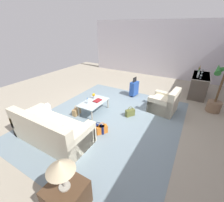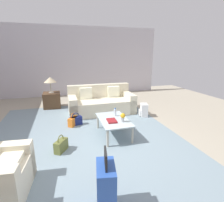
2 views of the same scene
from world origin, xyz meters
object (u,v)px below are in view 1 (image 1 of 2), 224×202
object	(u,v)px
table_lamp	(60,167)
couch	(50,132)
side_table	(67,197)
wine_bottle_clear	(198,75)
wine_glass_left_of_centre	(202,73)
coffee_table_book	(97,101)
wine_glass_leftmost	(203,70)
backpack_white	(46,110)
bar_console	(199,85)
wine_bottle_amber	(199,70)
handbag_navy	(99,129)
water_bottle	(88,101)
potted_palm	(219,90)
suitcase_blue	(134,88)
armchair	(165,104)
wine_glass_right_of_centre	(201,76)
coffee_table	(94,103)
wine_bottle_green	(199,72)
handbag_olive	(130,113)
handbag_orange	(102,129)
flower_vase	(94,95)
handbag_tan	(77,111)

from	to	relation	value
table_lamp	couch	bearing A→B (deg)	-122.00
side_table	wine_bottle_clear	distance (m)	6.08
wine_glass_left_of_centre	coffee_table_book	bearing A→B (deg)	-41.77
side_table	wine_glass_leftmost	size ratio (longest dim) A/B	3.80
wine_glass_leftmost	wine_glass_left_of_centre	world-z (taller)	same
wine_glass_leftmost	wine_glass_left_of_centre	bearing A→B (deg)	-1.68
wine_glass_left_of_centre	backpack_white	world-z (taller)	wine_glass_left_of_centre
bar_console	wine_bottle_amber	bearing A→B (deg)	-163.38
coffee_table_book	handbag_navy	xyz separation A→B (m)	(1.00, 0.73, -0.30)
water_bottle	potted_palm	size ratio (longest dim) A/B	0.12
bar_console	suitcase_blue	world-z (taller)	bar_console
armchair	potted_palm	world-z (taller)	potted_palm
water_bottle	wine_glass_right_of_centre	size ratio (longest dim) A/B	1.32
coffee_table	wine_glass_left_of_centre	size ratio (longest dim) A/B	7.11
wine_glass_right_of_centre	suitcase_blue	world-z (taller)	wine_glass_right_of_centre
coffee_table_book	wine_bottle_green	world-z (taller)	wine_bottle_green
armchair	wine_bottle_amber	size ratio (longest dim) A/B	3.15
handbag_olive	handbag_orange	bearing A→B (deg)	-14.66
armchair	coffee_table	xyz separation A→B (m)	(1.29, -2.17, 0.06)
flower_vase	backpack_white	bearing A→B (deg)	-42.99
flower_vase	suitcase_blue	size ratio (longest dim) A/B	0.24
potted_palm	coffee_table_book	bearing A→B (deg)	-60.12
bar_console	handbag_orange	size ratio (longest dim) A/B	4.26
table_lamp	suitcase_blue	world-z (taller)	table_lamp
couch	flower_vase	xyz separation A→B (m)	(-2.02, -0.05, 0.23)
suitcase_blue	handbag_tan	distance (m)	2.71
wine_bottle_green	handbag_navy	bearing A→B (deg)	-26.26
coffee_table	table_lamp	bearing A→B (deg)	28.18
wine_glass_leftmost	handbag_orange	size ratio (longest dim) A/B	0.43
bar_console	handbag_olive	xyz separation A→B (m)	(3.10, -1.88, -0.34)
wine_bottle_green	water_bottle	bearing A→B (deg)	-39.72
water_bottle	side_table	distance (m)	3.06
wine_bottle_green	potted_palm	size ratio (longest dim) A/B	0.17
bar_console	backpack_white	distance (m)	6.29
coffee_table_book	bar_console	xyz separation A→B (m)	(-3.38, 3.02, 0.04)
couch	suitcase_blue	size ratio (longest dim) A/B	2.48
wine_glass_right_of_centre	wine_bottle_clear	world-z (taller)	wine_bottle_clear
handbag_olive	suitcase_blue	bearing A→B (deg)	-161.86
wine_bottle_green	handbag_tan	distance (m)	5.28
armchair	handbag_tan	distance (m)	3.12
wine_glass_leftmost	wine_glass_right_of_centre	xyz separation A→B (m)	(1.04, -0.04, 0.00)
backpack_white	wine_bottle_amber	bearing A→B (deg)	139.14
wine_bottle_amber	handbag_navy	world-z (taller)	wine_bottle_amber
flower_vase	handbag_olive	size ratio (longest dim) A/B	0.57
wine_bottle_green	backpack_white	world-z (taller)	wine_bottle_green
suitcase_blue	table_lamp	bearing A→B (deg)	9.46
handbag_tan	coffee_table_book	bearing A→B (deg)	139.01
suitcase_blue	handbag_orange	distance (m)	2.87
couch	suitcase_blue	world-z (taller)	couch
backpack_white	bar_console	bearing A→B (deg)	135.73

